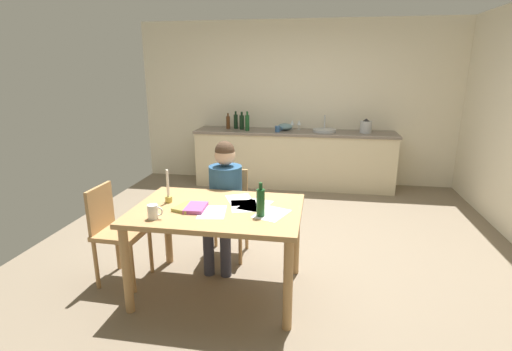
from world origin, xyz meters
TOP-DOWN VIEW (x-y plane):
  - ground_plane at (0.00, 0.00)m, footprint 5.20×5.20m
  - wall_back at (0.00, 2.60)m, footprint 5.20×0.12m
  - kitchen_counter at (0.00, 2.24)m, footprint 3.16×0.64m
  - dining_table at (-0.39, -0.96)m, footprint 1.36×0.93m
  - chair_at_table at (-0.48, -0.25)m, footprint 0.40×0.40m
  - person_seated at (-0.48, -0.40)m, footprint 0.32×0.59m
  - chair_side_empty at (-1.33, -0.94)m, footprint 0.41×0.41m
  - coffee_mug at (-0.80, -1.26)m, footprint 0.12×0.08m
  - candlestick at (-0.83, -0.90)m, footprint 0.06×0.06m
  - book_magazine at (-0.55, -1.03)m, footprint 0.16×0.24m
  - book_cookery at (-0.63, -1.03)m, footprint 0.21×0.25m
  - paper_letter at (0.06, -1.02)m, footprint 0.30×0.35m
  - paper_bill at (-0.18, -0.88)m, footprint 0.28×0.34m
  - paper_envelope at (-0.41, -1.06)m, footprint 0.25×0.33m
  - paper_receipt at (-0.10, -0.85)m, footprint 0.28×0.34m
  - paper_notice at (-0.25, -0.74)m, footprint 0.31×0.36m
  - wine_bottle_on_table at (-0.02, -1.07)m, footprint 0.07×0.07m
  - sink_unit at (0.47, 2.24)m, footprint 0.36×0.36m
  - bottle_oil at (-1.09, 2.29)m, footprint 0.06×0.06m
  - bottle_vinegar at (-0.97, 2.34)m, footprint 0.07×0.07m
  - bottle_wine_red at (-0.86, 2.27)m, footprint 0.08×0.08m
  - bottle_sauce at (-0.74, 2.16)m, footprint 0.07×0.07m
  - mixing_bowl at (-0.16, 2.30)m, footprint 0.24×0.24m
  - stovetop_kettle at (1.09, 2.24)m, footprint 0.18×0.18m
  - wine_glass_near_sink at (0.06, 2.39)m, footprint 0.07×0.07m
  - wine_glass_by_kettle at (-0.05, 2.39)m, footprint 0.07×0.07m
  - teacup_on_counter at (-0.25, 2.09)m, footprint 0.11×0.08m

SIDE VIEW (x-z plane):
  - ground_plane at x=0.00m, z-range -0.04..0.00m
  - kitchen_counter at x=0.00m, z-range 0.00..0.90m
  - chair_at_table at x=-0.48m, z-range 0.05..0.92m
  - chair_side_empty at x=-1.33m, z-range 0.05..0.93m
  - dining_table at x=-0.39m, z-range 0.28..1.04m
  - person_seated at x=-0.48m, z-range 0.08..1.28m
  - paper_letter at x=0.06m, z-range 0.76..0.76m
  - paper_bill at x=-0.18m, z-range 0.76..0.76m
  - paper_envelope at x=-0.41m, z-range 0.76..0.76m
  - paper_receipt at x=-0.10m, z-range 0.76..0.76m
  - paper_notice at x=-0.25m, z-range 0.76..0.76m
  - book_cookery at x=-0.63m, z-range 0.76..0.79m
  - book_magazine at x=-0.55m, z-range 0.76..0.79m
  - coffee_mug at x=-0.80m, z-range 0.76..0.87m
  - candlestick at x=-0.83m, z-range 0.70..0.98m
  - wine_bottle_on_table at x=-0.02m, z-range 0.74..1.01m
  - sink_unit at x=0.47m, z-range 0.80..1.04m
  - teacup_on_counter at x=-0.25m, z-range 0.90..0.99m
  - mixing_bowl at x=-0.16m, z-range 0.90..1.01m
  - stovetop_kettle at x=1.09m, z-range 0.89..1.11m
  - bottle_oil at x=-1.09m, z-range 0.88..1.13m
  - wine_glass_near_sink at x=0.06m, z-range 0.93..1.09m
  - wine_glass_by_kettle at x=-0.05m, z-range 0.93..1.09m
  - bottle_wine_red at x=-0.86m, z-range 0.88..1.16m
  - bottle_vinegar at x=-0.97m, z-range 0.88..1.16m
  - bottle_sauce at x=-0.74m, z-range 0.88..1.18m
  - wall_back at x=0.00m, z-range 0.00..2.60m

